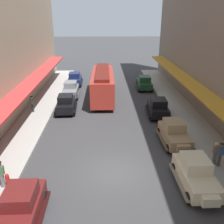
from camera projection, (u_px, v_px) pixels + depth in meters
ground_plane at (115, 172)px, 15.93m from camera, size 200.00×200.00×0.00m
parked_car_0 at (66, 103)px, 25.44m from camera, size 2.31×4.32×1.84m
parked_car_1 at (71, 89)px, 30.00m from camera, size 2.19×4.28×1.84m
parked_car_2 at (20, 208)px, 11.73m from camera, size 2.17×4.27×1.84m
parked_car_3 at (196, 173)px, 14.30m from camera, size 2.19×4.28×1.84m
parked_car_4 at (75, 79)px, 34.95m from camera, size 2.20×4.28×1.84m
parked_car_5 at (158, 107)px, 24.37m from camera, size 2.30×4.32×1.84m
parked_car_6 at (174, 133)px, 19.12m from camera, size 2.25×4.30×1.84m
parked_car_7 at (144, 82)px, 33.02m from camera, size 2.18×4.28×1.84m
streetcar at (103, 83)px, 28.90m from camera, size 2.57×9.61×3.46m
fire_hydrant at (8, 180)px, 14.32m from camera, size 0.24×0.24×0.82m
pedestrian_1 at (220, 154)px, 16.04m from camera, size 0.36×0.28×1.67m
pedestrian_2 at (215, 153)px, 16.23m from camera, size 0.36×0.24×1.64m
pedestrian_3 at (1, 174)px, 14.07m from camera, size 0.36×0.28×1.67m
pedestrian_4 at (32, 104)px, 24.96m from camera, size 0.36×0.28×1.67m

